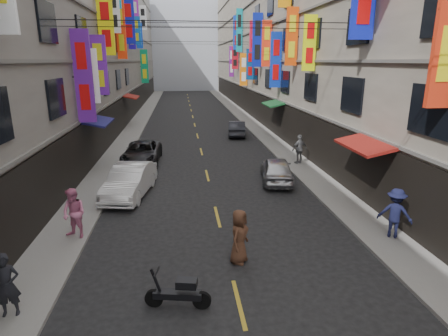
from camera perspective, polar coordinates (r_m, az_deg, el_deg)
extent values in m
cube|color=slate|center=(39.52, -13.26, 6.34)|extent=(2.00, 90.00, 0.12)
cube|color=slate|center=(39.95, 4.21, 6.82)|extent=(2.00, 90.00, 0.12)
cube|color=gray|center=(40.27, -23.18, 19.20)|extent=(10.00, 90.00, 19.00)
cube|color=black|center=(39.43, -14.78, 8.34)|extent=(0.12, 85.50, 3.00)
cube|color=#66635E|center=(39.26, -14.94, 10.79)|extent=(0.16, 90.00, 0.14)
cube|color=#66635E|center=(39.13, -15.29, 15.46)|extent=(0.16, 90.00, 0.14)
cube|color=#66635E|center=(39.26, -15.65, 20.12)|extent=(0.16, 90.00, 0.14)
cube|color=#A79E8C|center=(41.11, 13.27, 19.92)|extent=(10.00, 90.00, 19.00)
cube|color=black|center=(39.93, 5.60, 8.87)|extent=(0.12, 85.50, 3.00)
cube|color=#66635E|center=(39.76, 5.66, 11.30)|extent=(0.16, 90.00, 0.14)
cube|color=#66635E|center=(39.63, 5.79, 15.92)|extent=(0.16, 90.00, 0.14)
cube|color=#66635E|center=(39.76, 5.92, 20.53)|extent=(0.16, 90.00, 0.14)
cube|color=#AEB3C2|center=(88.87, -6.02, 18.89)|extent=(18.00, 8.00, 22.00)
cube|color=#4C167C|center=(21.52, -20.62, 12.87)|extent=(0.93, 0.18, 4.78)
cylinder|color=black|center=(21.53, -20.76, 12.86)|extent=(1.03, 0.08, 0.08)
cube|color=silver|center=(23.37, -19.63, 13.03)|extent=(0.84, 0.18, 3.05)
cylinder|color=black|center=(23.38, -19.76, 13.02)|extent=(0.94, 0.08, 0.08)
cube|color=#DAEC0C|center=(24.53, 12.90, 18.04)|extent=(0.79, 0.18, 3.26)
cylinder|color=black|center=(24.55, 13.01, 18.04)|extent=(0.89, 0.08, 0.08)
cube|color=#591A90|center=(25.46, -18.52, 14.61)|extent=(0.99, 0.18, 3.63)
cylinder|color=black|center=(25.47, -18.63, 14.60)|extent=(1.09, 0.08, 0.08)
cube|color=#DD430C|center=(28.16, 10.28, 19.09)|extent=(0.83, 0.18, 3.90)
cylinder|color=black|center=(28.17, 10.38, 19.08)|extent=(0.93, 0.08, 0.08)
cube|color=#D4C90B|center=(28.83, -17.57, 20.07)|extent=(1.06, 0.18, 4.03)
cylinder|color=black|center=(28.83, -17.67, 20.06)|extent=(1.16, 0.08, 0.08)
cube|color=#0F30B6|center=(32.08, 7.89, 15.99)|extent=(0.91, 0.18, 4.39)
cylinder|color=black|center=(32.09, 7.98, 15.98)|extent=(1.01, 0.08, 0.08)
cube|color=silver|center=(33.16, -16.48, 21.90)|extent=(0.94, 0.18, 3.22)
cylinder|color=black|center=(33.16, -16.57, 21.89)|extent=(1.04, 0.08, 0.08)
cube|color=#F43517|center=(35.62, 6.51, 18.31)|extent=(0.87, 0.18, 3.98)
cylinder|color=black|center=(35.63, 6.60, 18.31)|extent=(0.97, 0.08, 0.08)
cube|color=#FF370E|center=(36.71, -15.45, 19.66)|extent=(0.83, 0.18, 5.02)
cylinder|color=black|center=(36.71, -15.53, 19.65)|extent=(0.93, 0.08, 0.08)
cube|color=#0D1E9F|center=(39.45, 5.10, 18.82)|extent=(1.00, 0.18, 5.12)
cylinder|color=black|center=(39.46, 5.18, 18.82)|extent=(1.10, 0.08, 0.08)
cube|color=#0D16A0|center=(41.34, -14.34, 20.90)|extent=(1.18, 0.18, 4.41)
cylinder|color=black|center=(41.34, -14.41, 20.90)|extent=(1.28, 0.08, 0.08)
cube|color=red|center=(41.99, 4.50, 19.34)|extent=(0.83, 0.18, 3.19)
cylinder|color=black|center=(42.00, 4.57, 19.34)|extent=(0.93, 0.08, 0.08)
cube|color=navy|center=(43.61, 3.98, 15.49)|extent=(0.82, 0.18, 3.33)
cylinder|color=black|center=(43.62, 4.05, 15.48)|extent=(0.92, 0.08, 0.08)
cube|color=#1E0EA6|center=(44.97, -13.92, 19.43)|extent=(0.76, 0.18, 3.53)
cylinder|color=black|center=(44.98, -13.99, 19.42)|extent=(0.86, 0.08, 0.08)
cube|color=#0E53A9|center=(47.46, -13.32, 19.69)|extent=(1.15, 0.18, 3.13)
cylinder|color=black|center=(47.47, -13.38, 19.69)|extent=(1.25, 0.08, 0.08)
cube|color=orange|center=(47.45, 3.01, 14.75)|extent=(0.93, 0.18, 3.84)
cylinder|color=black|center=(47.46, 3.07, 14.74)|extent=(1.03, 0.08, 0.08)
cube|color=purple|center=(48.81, -13.42, 21.56)|extent=(0.94, 0.18, 4.37)
cylinder|color=black|center=(48.82, -13.49, 21.56)|extent=(1.04, 0.08, 0.08)
cube|color=#0C8491|center=(51.75, 2.35, 20.21)|extent=(0.81, 0.18, 5.30)
cylinder|color=black|center=(51.76, 2.40, 20.21)|extent=(0.91, 0.08, 0.08)
cube|color=#103EBC|center=(53.51, -12.76, 19.06)|extent=(0.80, 0.18, 3.19)
cylinder|color=black|center=(53.51, -12.82, 19.06)|extent=(0.90, 0.08, 0.08)
cube|color=#1039C3|center=(53.78, 1.92, 19.89)|extent=(0.92, 0.18, 4.36)
cylinder|color=black|center=(53.79, 1.98, 19.89)|extent=(1.02, 0.08, 0.08)
cube|color=red|center=(54.98, 1.69, 16.45)|extent=(0.90, 0.18, 3.07)
cylinder|color=black|center=(54.99, 1.74, 16.45)|extent=(1.00, 0.08, 0.08)
cube|color=#0B7B4D|center=(56.85, -12.03, 14.90)|extent=(1.04, 0.18, 4.67)
cylinder|color=black|center=(56.85, -12.08, 14.90)|extent=(1.14, 0.08, 0.08)
cube|color=white|center=(59.59, -12.24, 21.47)|extent=(0.99, 0.18, 3.32)
cylinder|color=black|center=(59.60, -12.29, 21.47)|extent=(1.09, 0.08, 0.08)
cube|color=#68167D|center=(59.41, 1.14, 15.91)|extent=(0.68, 0.18, 4.48)
cylinder|color=black|center=(59.42, 1.19, 15.91)|extent=(0.78, 0.08, 0.08)
cube|color=maroon|center=(16.98, 20.63, 3.39)|extent=(1.39, 3.20, 0.41)
cube|color=navy|center=(23.50, -18.65, 6.83)|extent=(1.39, 3.20, 0.41)
cube|color=#134A22|center=(31.87, 7.55, 9.73)|extent=(1.39, 3.20, 0.41)
cube|color=maroon|center=(39.19, -13.98, 10.56)|extent=(1.39, 3.20, 0.41)
cylinder|color=black|center=(18.87, -2.43, 21.44)|extent=(14.00, 0.04, 0.04)
cylinder|color=black|center=(32.90, -4.41, 21.18)|extent=(14.00, 0.04, 0.04)
cylinder|color=black|center=(46.81, -5.14, 18.63)|extent=(14.00, 0.04, 0.04)
cube|color=gold|center=(10.93, 2.28, -19.90)|extent=(0.12, 2.20, 0.01)
cube|color=gold|center=(16.13, -1.01, -7.39)|extent=(0.12, 2.20, 0.01)
cube|color=gold|center=(21.75, -2.57, -1.13)|extent=(0.12, 2.20, 0.01)
cube|color=gold|center=(27.53, -3.47, 2.53)|extent=(0.12, 2.20, 0.01)
cube|color=gold|center=(33.39, -4.07, 4.91)|extent=(0.12, 2.20, 0.01)
cube|color=gold|center=(39.29, -4.48, 6.58)|extent=(0.12, 2.20, 0.01)
cube|color=gold|center=(45.21, -4.79, 7.81)|extent=(0.12, 2.20, 0.01)
cube|color=gold|center=(51.16, -5.03, 8.76)|extent=(0.12, 2.20, 0.01)
cube|color=gold|center=(57.11, -5.22, 9.51)|extent=(0.12, 2.20, 0.01)
cube|color=gold|center=(63.08, -5.38, 10.12)|extent=(0.12, 2.20, 0.01)
cube|color=gold|center=(69.05, -5.50, 10.62)|extent=(0.12, 2.20, 0.01)
cube|color=gold|center=(75.02, -5.61, 11.04)|extent=(0.12, 2.20, 0.01)
cylinder|color=black|center=(10.85, -10.60, -18.91)|extent=(0.51, 0.21, 0.50)
cylinder|color=black|center=(10.62, -3.38, -19.49)|extent=(0.51, 0.21, 0.50)
cube|color=black|center=(10.63, -7.06, -18.57)|extent=(1.33, 0.54, 0.18)
cube|color=black|center=(10.39, -5.72, -17.09)|extent=(0.60, 0.42, 0.22)
cylinder|color=black|center=(10.57, -10.18, -16.96)|extent=(0.36, 0.15, 0.88)
cylinder|color=black|center=(10.39, -10.28, -15.34)|extent=(0.15, 0.50, 0.06)
cylinder|color=black|center=(21.31, 7.67, -0.94)|extent=(0.23, 0.51, 0.50)
cylinder|color=black|center=(22.56, 7.59, 0.02)|extent=(0.23, 0.51, 0.50)
cube|color=black|center=(21.89, 7.65, -0.07)|extent=(0.58, 1.33, 0.18)
cube|color=black|center=(22.04, 7.67, 0.98)|extent=(0.43, 0.61, 0.22)
cylinder|color=black|center=(21.28, 7.71, 0.30)|extent=(0.16, 0.36, 0.88)
cylinder|color=black|center=(21.19, 7.74, 1.21)|extent=(0.50, 0.17, 0.06)
imported|color=white|center=(18.85, -14.16, -1.91)|extent=(2.41, 4.88, 1.54)
imported|color=black|center=(24.86, -12.39, 2.30)|extent=(2.44, 4.95, 1.35)
imported|color=#B5B5BA|center=(20.67, 8.01, -0.21)|extent=(2.27, 4.26, 1.38)
imported|color=#292B32|center=(33.23, 1.97, 6.05)|extent=(1.97, 4.20, 1.33)
imported|color=black|center=(11.29, -30.18, -15.18)|extent=(0.69, 0.65, 1.70)
imported|color=pink|center=(14.77, -21.88, -6.46)|extent=(1.10, 0.98, 1.88)
imported|color=#131535|center=(15.13, 24.63, -6.26)|extent=(1.35, 1.19, 1.87)
imported|color=slate|center=(24.11, 11.43, 2.84)|extent=(1.24, 0.96, 1.85)
imported|color=#513020|center=(12.37, 2.32, -10.37)|extent=(0.99, 1.08, 1.83)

